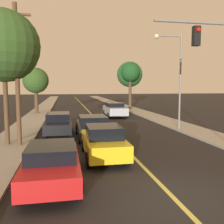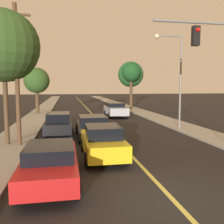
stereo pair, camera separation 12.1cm
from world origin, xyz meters
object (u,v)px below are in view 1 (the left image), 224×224
Objects in this scene: utility_pole_left at (17,73)px; tree_left_near at (3,46)px; car_outer_lane_front at (52,162)px; traffic_signal_mast at (224,63)px; streetlamp_right at (174,68)px; car_near_lane_front at (104,141)px; car_near_lane_second at (93,127)px; tree_left_far at (36,81)px; car_outer_lane_second at (58,123)px; car_far_oncoming at (115,109)px; tree_right_near at (130,74)px; tree_right_far at (130,73)px.

tree_left_near is at bearing 158.84° from utility_pole_left.
utility_pole_left reaches higher than car_outer_lane_front.
traffic_signal_mast is 6.63m from streetlamp_right.
tree_left_near reaches higher than car_near_lane_front.
tree_left_far is at bearing 108.53° from car_near_lane_second.
tree_left_near is (-2.70, -3.39, 4.73)m from car_outer_lane_second.
car_outer_lane_second is at bearing 51.46° from tree_left_near.
car_outer_lane_front is (-2.22, -7.24, -0.02)m from car_near_lane_second.
car_near_lane_front is 9.66m from streetlamp_right.
car_far_oncoming is 15.69m from tree_left_near.
tree_left_near is 1.06× the size of tree_right_near.
tree_left_far is at bearing 118.51° from traffic_signal_mast.
utility_pole_left reaches higher than streetlamp_right.
tree_right_near is 2.05m from tree_right_far.
utility_pole_left is at bearing 109.56° from car_outer_lane_front.
streetlamp_right reaches higher than tree_left_far.
streetlamp_right is 11.62m from tree_left_near.
car_near_lane_front is at bearing -75.54° from tree_left_far.
car_outer_lane_second is 5.33m from utility_pole_left.
streetlamp_right is (8.50, -0.38, 3.90)m from car_outer_lane_second.
car_near_lane_second is 20.87m from tree_right_far.
car_far_oncoming is at bearing -115.76° from tree_right_far.
tree_right_near is (13.05, 5.83, 1.13)m from tree_left_far.
utility_pole_left is at bearing -87.14° from tree_left_far.
utility_pole_left reaches higher than tree_right_near.
car_outer_lane_second is at bearing 108.57° from car_near_lane_front.
utility_pole_left is 1.10× the size of tree_right_near.
car_near_lane_front is 0.61× the size of tree_right_near.
car_near_lane_second is 16.25m from tree_left_far.
car_near_lane_second is at bearing 72.97° from car_outer_lane_front.
car_near_lane_second reaches higher than car_outer_lane_front.
car_near_lane_front is 7.53m from tree_left_near.
streetlamp_right reaches higher than tree_right_far.
car_outer_lane_front is at bearing -163.81° from traffic_signal_mast.
utility_pole_left is (-10.51, -3.28, -0.58)m from streetlamp_right.
car_near_lane_second is 5.60m from utility_pole_left.
utility_pole_left is 1.59m from tree_left_near.
car_far_oncoming is at bearing -25.47° from tree_left_far.
streetlamp_right is 17.57m from tree_left_far.
traffic_signal_mast is (8.03, -6.98, 3.68)m from car_outer_lane_second.
tree_left_near is 1.35× the size of tree_left_far.
tree_right_near is (10.21, 18.86, 4.35)m from car_outer_lane_second.
utility_pole_left is 25.64m from tree_right_near.
tree_right_far is (7.54, 23.47, 4.45)m from car_near_lane_front.
car_far_oncoming reaches higher than car_near_lane_second.
tree_left_far is at bearing -155.93° from tree_right_near.
tree_left_near reaches higher than car_far_oncoming.
streetlamp_right reaches higher than traffic_signal_mast.
traffic_signal_mast is at bearing -18.34° from utility_pole_left.
car_near_lane_front is at bearing -33.17° from tree_left_near.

